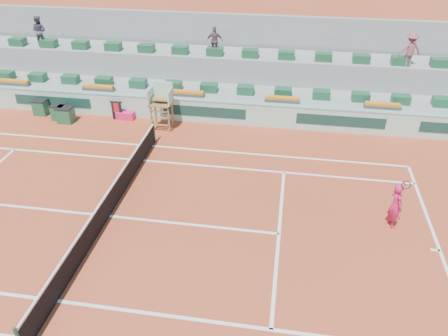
{
  "coord_description": "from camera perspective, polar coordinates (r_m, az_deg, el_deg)",
  "views": [
    {
      "loc": [
        6.35,
        -12.13,
        10.36
      ],
      "look_at": [
        4.0,
        2.5,
        1.0
      ],
      "focal_mm": 35.0,
      "sensor_mm": 36.0,
      "label": 1
    }
  ],
  "objects": [
    {
      "name": "flower_planters",
      "position": [
        24.28,
        -10.6,
        9.9
      ],
      "size": [
        26.8,
        0.36,
        0.28
      ],
      "color": "#454545",
      "rests_on": "seating_tier_lower"
    },
    {
      "name": "towel_rack",
      "position": [
        24.17,
        -13.86,
        7.51
      ],
      "size": [
        0.67,
        0.11,
        1.03
      ],
      "color": "black",
      "rests_on": "ground"
    },
    {
      "name": "umpire_chair",
      "position": [
        22.43,
        -8.19,
        8.8
      ],
      "size": [
        1.1,
        0.9,
        2.4
      ],
      "color": "olive",
      "rests_on": "ground"
    },
    {
      "name": "spectator_mid",
      "position": [
        25.3,
        -1.21,
        16.26
      ],
      "size": [
        0.95,
        0.47,
        1.56
      ],
      "primitive_type": "imported",
      "rotation": [
        0.0,
        0.0,
        3.24
      ],
      "color": "#6E4953",
      "rests_on": "seating_tier_upper"
    },
    {
      "name": "drink_cooler_c",
      "position": [
        26.13,
        -22.82,
        7.33
      ],
      "size": [
        0.74,
        0.64,
        0.84
      ],
      "color": "#1B5331",
      "rests_on": "ground"
    },
    {
      "name": "spectator_right",
      "position": [
        25.36,
        23.14,
        14.05
      ],
      "size": [
        1.25,
        0.88,
        1.76
      ],
      "primitive_type": "imported",
      "rotation": [
        0.0,
        0.0,
        3.36
      ],
      "color": "#914852",
      "rests_on": "seating_tier_upper"
    },
    {
      "name": "drink_cooler_b",
      "position": [
        25.15,
        -20.75,
        6.84
      ],
      "size": [
        0.73,
        0.63,
        0.84
      ],
      "color": "#1B5331",
      "rests_on": "ground"
    },
    {
      "name": "seat_row_upper",
      "position": [
        25.79,
        -5.74,
        15.12
      ],
      "size": [
        32.9,
        0.6,
        0.44
      ],
      "color": "#1B5230",
      "rests_on": "seating_tier_upper"
    },
    {
      "name": "seat_row_lower",
      "position": [
        24.52,
        -6.65,
        10.68
      ],
      "size": [
        32.9,
        0.6,
        0.44
      ],
      "color": "#1B5230",
      "rests_on": "seating_tier_lower"
    },
    {
      "name": "seating_tier_lower",
      "position": [
        25.63,
        -6.02,
        9.71
      ],
      "size": [
        36.0,
        4.0,
        1.2
      ],
      "primitive_type": "cube",
      "color": "#999996",
      "rests_on": "ground"
    },
    {
      "name": "advertising_hoarding",
      "position": [
        23.66,
        -7.29,
        7.74
      ],
      "size": [
        36.0,
        0.34,
        1.26
      ],
      "color": "#ABD7C0",
      "rests_on": "ground"
    },
    {
      "name": "drink_cooler_a",
      "position": [
        24.73,
        -20.0,
        6.57
      ],
      "size": [
        0.82,
        0.71,
        0.84
      ],
      "color": "#1B5331",
      "rests_on": "ground"
    },
    {
      "name": "tennis_player",
      "position": [
        16.82,
        21.51,
        -4.54
      ],
      "size": [
        0.6,
        0.93,
        2.28
      ],
      "color": "#E41D64",
      "rests_on": "ground"
    },
    {
      "name": "ground",
      "position": [
        17.17,
        -14.75,
        -6.1
      ],
      "size": [
        90.0,
        90.0,
        0.0
      ],
      "primitive_type": "plane",
      "color": "#A73D20",
      "rests_on": "ground"
    },
    {
      "name": "court_lines",
      "position": [
        17.16,
        -14.75,
        -6.09
      ],
      "size": [
        23.89,
        11.09,
        0.01
      ],
      "color": "white",
      "rests_on": "ground"
    },
    {
      "name": "spectator_left",
      "position": [
        29.07,
        -23.01,
        16.15
      ],
      "size": [
        0.85,
        0.66,
        1.74
      ],
      "primitive_type": "imported",
      "rotation": [
        0.0,
        0.0,
        3.14
      ],
      "color": "#4C4C58",
      "rests_on": "seating_tier_upper"
    },
    {
      "name": "player_bag",
      "position": [
        24.24,
        -12.77,
        6.7
      ],
      "size": [
        0.96,
        0.42,
        0.42
      ],
      "primitive_type": "cube",
      "color": "#E41D64",
      "rests_on": "ground"
    },
    {
      "name": "seating_tier_upper",
      "position": [
        26.82,
        -5.24,
        12.4
      ],
      "size": [
        36.0,
        2.4,
        2.6
      ],
      "primitive_type": "cube",
      "color": "#999996",
      "rests_on": "ground"
    },
    {
      "name": "tennis_net",
      "position": [
        16.85,
        -15.0,
        -4.69
      ],
      "size": [
        0.1,
        11.97,
        1.1
      ],
      "color": "black",
      "rests_on": "ground"
    },
    {
      "name": "stadium_back_wall",
      "position": [
        28.01,
        -4.54,
        15.24
      ],
      "size": [
        36.0,
        0.4,
        4.4
      ],
      "primitive_type": "cube",
      "color": "#999996",
      "rests_on": "ground"
    }
  ]
}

